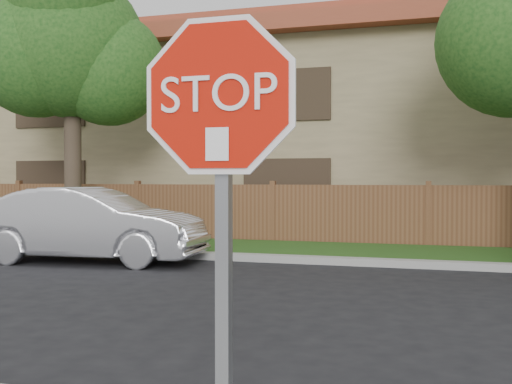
% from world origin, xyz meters
% --- Properties ---
extents(far_curb, '(70.00, 0.30, 0.15)m').
position_xyz_m(far_curb, '(0.00, 8.15, 0.07)').
color(far_curb, gray).
rests_on(far_curb, ground).
extents(grass_strip, '(70.00, 3.00, 0.12)m').
position_xyz_m(grass_strip, '(0.00, 9.80, 0.06)').
color(grass_strip, '#1E4714').
rests_on(grass_strip, ground).
extents(fence, '(70.00, 0.12, 1.60)m').
position_xyz_m(fence, '(0.00, 11.40, 0.80)').
color(fence, brown).
rests_on(fence, ground).
extents(apartment_building, '(35.20, 9.20, 7.20)m').
position_xyz_m(apartment_building, '(0.00, 17.00, 3.53)').
color(apartment_building, '#857753').
rests_on(apartment_building, ground).
extents(tree_left, '(4.80, 3.90, 7.78)m').
position_xyz_m(tree_left, '(-8.98, 9.57, 5.22)').
color(tree_left, '#382B21').
rests_on(tree_left, ground).
extents(stop_sign, '(1.01, 0.13, 2.55)m').
position_xyz_m(stop_sign, '(-0.88, -1.48, 1.83)').
color(stop_sign, gray).
rests_on(stop_sign, sidewalk_near).
extents(sedan_left, '(4.92, 2.03, 1.59)m').
position_xyz_m(sedan_left, '(-6.83, 7.03, 0.79)').
color(sedan_left, silver).
rests_on(sedan_left, ground).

